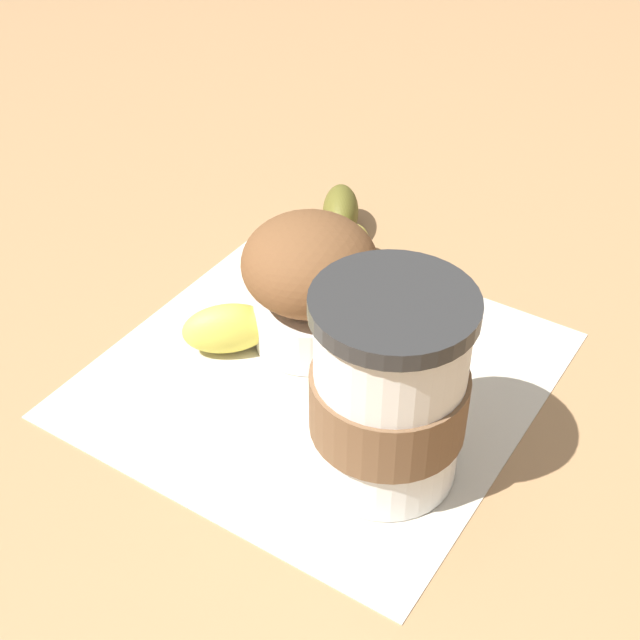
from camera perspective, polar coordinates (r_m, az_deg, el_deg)
ground_plane at (r=0.58m, az=-0.00°, el=-3.50°), size 3.00×3.00×0.00m
paper_napkin at (r=0.58m, az=-0.00°, el=-3.45°), size 0.31×0.31×0.00m
coffee_cup at (r=0.48m, az=4.44°, el=-4.57°), size 0.09×0.09×0.12m
muffin at (r=0.58m, az=-0.66°, el=2.56°), size 0.09×0.09×0.09m
banana at (r=0.64m, az=-0.80°, el=3.16°), size 0.10×0.23×0.04m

